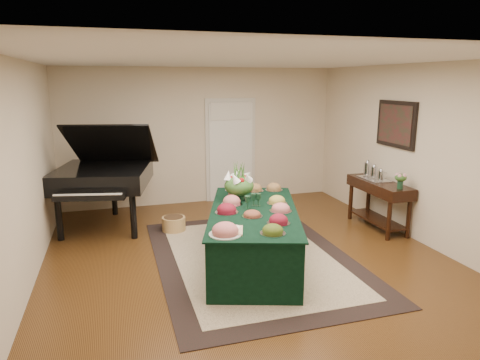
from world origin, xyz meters
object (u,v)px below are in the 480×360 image
object	(u,v)px
grand_piano	(104,175)
mahogany_sideboard	(379,192)
buffet_table	(254,236)
floral_centerpiece	(239,182)

from	to	relation	value
grand_piano	mahogany_sideboard	world-z (taller)	grand_piano
buffet_table	mahogany_sideboard	world-z (taller)	mahogany_sideboard
buffet_table	mahogany_sideboard	xyz separation A→B (m)	(2.46, 0.76, 0.24)
buffet_table	mahogany_sideboard	size ratio (longest dim) A/B	1.99
floral_centerpiece	grand_piano	distance (m)	2.47
mahogany_sideboard	buffet_table	bearing A→B (deg)	-162.76
buffet_table	floral_centerpiece	distance (m)	0.84
grand_piano	mahogany_sideboard	bearing A→B (deg)	-17.44
mahogany_sideboard	floral_centerpiece	bearing A→B (deg)	-174.89
buffet_table	floral_centerpiece	world-z (taller)	floral_centerpiece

